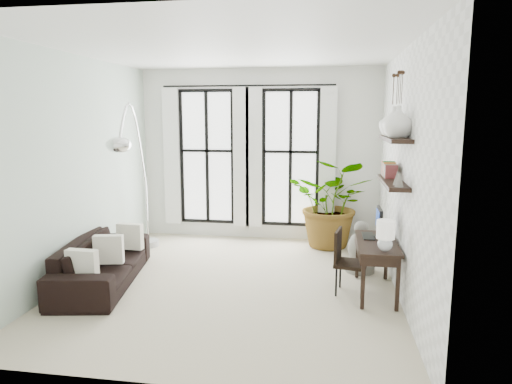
% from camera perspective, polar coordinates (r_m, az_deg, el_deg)
% --- Properties ---
extents(floor, '(5.00, 5.00, 0.00)m').
position_cam_1_polar(floor, '(6.57, -2.97, -11.34)').
color(floor, beige).
rests_on(floor, ground).
extents(ceiling, '(5.00, 5.00, 0.00)m').
position_cam_1_polar(ceiling, '(6.20, -3.24, 17.50)').
color(ceiling, white).
rests_on(ceiling, wall_back).
extents(wall_left, '(0.00, 5.00, 5.00)m').
position_cam_1_polar(wall_left, '(7.01, -21.43, 2.81)').
color(wall_left, silver).
rests_on(wall_left, floor).
extents(wall_right, '(0.00, 5.00, 5.00)m').
position_cam_1_polar(wall_right, '(6.12, 17.97, 2.13)').
color(wall_right, white).
rests_on(wall_right, floor).
extents(wall_back, '(4.50, 0.00, 4.50)m').
position_cam_1_polar(wall_back, '(8.63, 0.38, 4.62)').
color(wall_back, white).
rests_on(wall_back, floor).
extents(windows, '(3.26, 0.13, 2.65)m').
position_cam_1_polar(windows, '(8.60, -1.02, 4.33)').
color(windows, white).
rests_on(windows, wall_back).
extents(wall_shelves, '(0.25, 1.30, 0.60)m').
position_cam_1_polar(wall_shelves, '(6.08, 16.75, 3.35)').
color(wall_shelves, black).
rests_on(wall_shelves, wall_right).
extents(sofa, '(1.20, 2.28, 0.63)m').
position_cam_1_polar(sofa, '(6.82, -18.61, -8.24)').
color(sofa, black).
rests_on(sofa, floor).
extents(throw_pillows, '(0.40, 1.52, 0.40)m').
position_cam_1_polar(throw_pillows, '(6.72, -17.94, -6.83)').
color(throw_pillows, silver).
rests_on(throw_pillows, sofa).
extents(plant, '(1.71, 1.57, 1.60)m').
position_cam_1_polar(plant, '(8.23, 9.58, -1.37)').
color(plant, '#2D7228').
rests_on(plant, floor).
extents(desk, '(0.51, 1.20, 1.10)m').
position_cam_1_polar(desk, '(6.16, 14.89, -6.42)').
color(desk, black).
rests_on(desk, floor).
extents(desk_chair, '(0.47, 0.47, 0.86)m').
position_cam_1_polar(desk_chair, '(6.20, 11.10, -8.02)').
color(desk_chair, black).
rests_on(desk_chair, floor).
extents(arc_lamp, '(0.76, 2.18, 2.53)m').
position_cam_1_polar(arc_lamp, '(7.33, -15.16, 6.29)').
color(arc_lamp, silver).
rests_on(arc_lamp, floor).
extents(buddha, '(0.44, 0.44, 0.79)m').
position_cam_1_polar(buddha, '(7.11, 12.94, -7.13)').
color(buddha, gray).
rests_on(buddha, floor).
extents(vase_a, '(0.37, 0.37, 0.38)m').
position_cam_1_polar(vase_a, '(5.76, 17.39, 8.37)').
color(vase_a, white).
rests_on(vase_a, shelf_upper).
extents(vase_b, '(0.37, 0.37, 0.38)m').
position_cam_1_polar(vase_b, '(6.16, 16.85, 8.44)').
color(vase_b, white).
rests_on(vase_b, shelf_upper).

